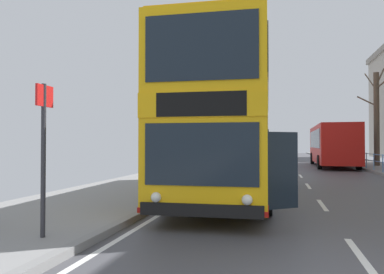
{
  "coord_description": "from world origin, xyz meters",
  "views": [
    {
      "loc": [
        -1.22,
        -3.5,
        1.68
      ],
      "look_at": [
        -3.46,
        6.34,
        1.88
      ],
      "focal_mm": 34.94,
      "sensor_mm": 36.0,
      "label": 1
    }
  ],
  "objects_px": {
    "background_bus_far_lane": "(332,144)",
    "bus_stop_sign_near": "(44,142)",
    "double_decker_bus_main": "(229,124)",
    "bare_tree_far_00": "(377,116)"
  },
  "relations": [
    {
      "from": "background_bus_far_lane",
      "to": "bus_stop_sign_near",
      "type": "bearing_deg",
      "value": -107.87
    },
    {
      "from": "background_bus_far_lane",
      "to": "bus_stop_sign_near",
      "type": "relative_size",
      "value": 4.3
    },
    {
      "from": "double_decker_bus_main",
      "to": "bare_tree_far_00",
      "type": "height_order",
      "value": "bare_tree_far_00"
    },
    {
      "from": "double_decker_bus_main",
      "to": "bare_tree_far_00",
      "type": "relative_size",
      "value": 1.47
    },
    {
      "from": "double_decker_bus_main",
      "to": "bus_stop_sign_near",
      "type": "relative_size",
      "value": 4.16
    },
    {
      "from": "bus_stop_sign_near",
      "to": "bare_tree_far_00",
      "type": "bearing_deg",
      "value": 65.45
    },
    {
      "from": "double_decker_bus_main",
      "to": "background_bus_far_lane",
      "type": "xyz_separation_m",
      "value": [
        5.6,
        17.91,
        -0.65
      ]
    },
    {
      "from": "double_decker_bus_main",
      "to": "background_bus_far_lane",
      "type": "bearing_deg",
      "value": 72.65
    },
    {
      "from": "background_bus_far_lane",
      "to": "bus_stop_sign_near",
      "type": "distance_m",
      "value": 25.68
    },
    {
      "from": "background_bus_far_lane",
      "to": "bare_tree_far_00",
      "type": "distance_m",
      "value": 3.66
    }
  ]
}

